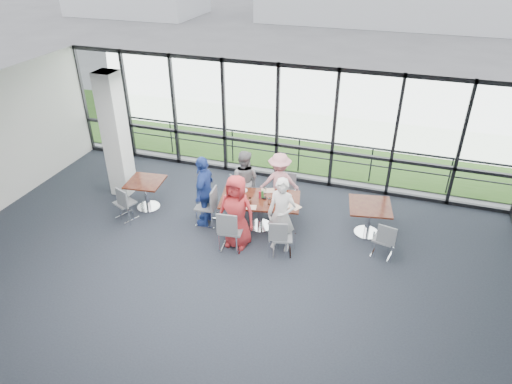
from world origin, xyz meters
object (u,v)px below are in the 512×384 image
(structural_column, at_px, (116,135))
(chair_spare_la, at_px, (125,203))
(diner_far_left, at_px, (244,180))
(chair_main_fl, at_px, (244,191))
(side_table_right, at_px, (370,209))
(diner_near_right, at_px, (282,215))
(diner_near_left, at_px, (236,212))
(chair_main_nr, at_px, (282,237))
(chair_spare_lb, at_px, (121,176))
(chair_spare_r, at_px, (384,239))
(main_table, at_px, (260,204))
(diner_far_right, at_px, (279,182))
(diner_end, at_px, (204,191))
(chair_main_fr, at_px, (285,192))
(side_table_left, at_px, (146,185))
(chair_main_end, at_px, (206,206))
(chair_main_nl, at_px, (232,230))

(structural_column, distance_m, chair_spare_la, 1.78)
(diner_far_left, height_order, chair_main_fl, diner_far_left)
(side_table_right, bearing_deg, diner_near_right, -146.80)
(structural_column, xyz_separation_m, diner_near_left, (3.64, -1.25, -0.76))
(side_table_right, distance_m, chair_spare_la, 5.68)
(chair_main_nr, height_order, chair_spare_lb, chair_spare_lb)
(chair_spare_la, bearing_deg, diner_far_left, 50.47)
(diner_far_left, height_order, chair_spare_r, diner_far_left)
(main_table, bearing_deg, chair_main_fl, 119.37)
(diner_far_left, distance_m, chair_spare_la, 2.88)
(chair_spare_lb, bearing_deg, diner_far_left, -167.56)
(diner_far_right, relative_size, chair_main_nr, 1.78)
(chair_spare_la, bearing_deg, diner_far_right, 47.39)
(diner_end, bearing_deg, chair_spare_lb, -109.22)
(side_table_right, xyz_separation_m, diner_far_right, (-2.20, 0.38, 0.11))
(diner_near_right, relative_size, diner_far_right, 1.12)
(chair_main_nr, relative_size, chair_main_fl, 1.03)
(diner_near_right, bearing_deg, chair_main_fr, 105.33)
(diner_far_right, height_order, chair_spare_r, diner_far_right)
(diner_near_right, xyz_separation_m, diner_end, (-1.95, 0.42, 0.01))
(diner_far_right, bearing_deg, side_table_left, 0.32)
(diner_far_left, distance_m, chair_main_end, 1.15)
(diner_near_right, height_order, chair_spare_r, diner_near_right)
(diner_far_left, bearing_deg, chair_main_nl, 99.41)
(structural_column, distance_m, chair_main_fr, 4.44)
(main_table, relative_size, diner_near_right, 1.15)
(side_table_right, relative_size, chair_main_end, 1.12)
(diner_far_left, bearing_deg, diner_end, 52.70)
(structural_column, distance_m, diner_near_left, 3.92)
(main_table, relative_size, diner_near_left, 1.15)
(structural_column, xyz_separation_m, chair_spare_la, (0.76, -1.11, -1.17))
(structural_column, relative_size, diner_end, 1.87)
(chair_main_fr, xyz_separation_m, chair_main_end, (-1.56, -1.27, 0.05))
(diner_end, height_order, chair_spare_lb, diner_end)
(side_table_left, bearing_deg, chair_spare_r, -1.42)
(main_table, xyz_separation_m, side_table_right, (2.40, 0.50, 0.03))
(side_table_left, relative_size, diner_far_left, 0.60)
(diner_end, xyz_separation_m, chair_spare_la, (-1.88, -0.45, -0.43))
(chair_main_nr, distance_m, chair_spare_lb, 4.89)
(diner_far_right, xyz_separation_m, chair_main_fr, (0.13, 0.13, -0.33))
(chair_main_nl, distance_m, chair_main_fr, 2.09)
(diner_far_left, bearing_deg, structural_column, 2.95)
(structural_column, relative_size, side_table_left, 3.46)
(main_table, distance_m, chair_spare_lb, 4.00)
(chair_spare_r, bearing_deg, side_table_right, 131.18)
(diner_near_left, distance_m, chair_spare_lb, 3.92)
(chair_main_end, bearing_deg, chair_main_nr, 68.77)
(diner_far_right, relative_size, chair_spare_la, 1.74)
(diner_far_left, xyz_separation_m, chair_main_fr, (0.96, 0.34, -0.35))
(structural_column, distance_m, chair_spare_r, 6.84)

